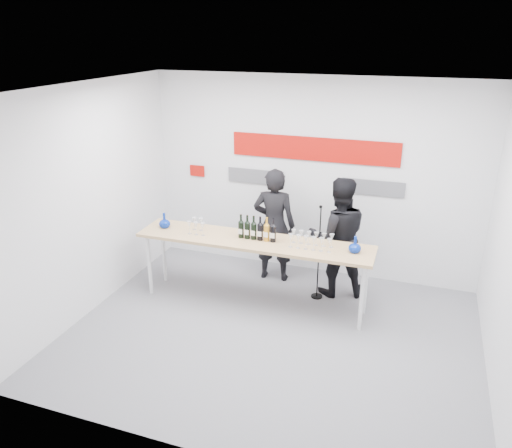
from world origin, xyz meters
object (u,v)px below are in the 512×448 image
Objects in this scene: tasting_table at (254,245)px; presenter_left at (274,225)px; mic_stand at (318,270)px; presenter_right at (338,237)px.

tasting_table is 1.85× the size of presenter_left.
presenter_left is at bearing 86.95° from tasting_table.
mic_stand is (0.80, 0.45, -0.46)m from tasting_table.
tasting_table is at bearing -168.27° from mic_stand.
tasting_table is 0.83m from presenter_left.
presenter_right is 0.54m from mic_stand.
tasting_table is 2.29× the size of mic_stand.
presenter_left is 1.00× the size of presenter_right.
mic_stand is at bearing 28.18° from presenter_right.
presenter_left is at bearing -28.09° from presenter_right.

